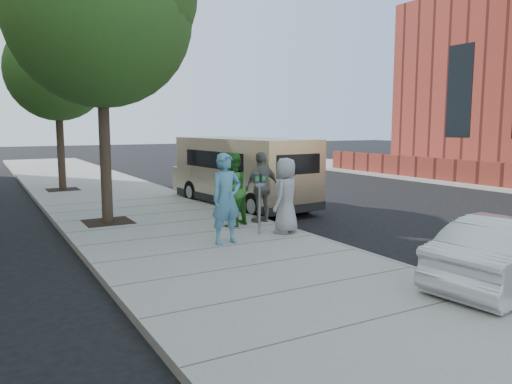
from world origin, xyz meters
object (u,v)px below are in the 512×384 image
at_px(tree_far, 58,66).
at_px(van, 242,171).
at_px(person_officer, 226,199).
at_px(tree_near, 101,7).
at_px(parking_meter, 259,190).
at_px(person_green_shirt, 232,189).
at_px(person_gray_shirt, 286,195).
at_px(person_striped_polo, 262,187).

height_order(tree_far, van, tree_far).
bearing_deg(person_officer, tree_near, 108.15).
xyz_separation_m(tree_near, parking_meter, (2.68, -3.20, -4.38)).
distance_m(tree_far, person_green_shirt, 10.69).
xyz_separation_m(parking_meter, person_gray_shirt, (0.61, -0.17, -0.14)).
xyz_separation_m(tree_far, person_green_shirt, (2.56, -9.65, -3.82)).
height_order(person_green_shirt, person_striped_polo, person_green_shirt).
distance_m(van, person_striped_polo, 3.39).
relative_size(parking_meter, person_officer, 0.73).
distance_m(person_green_shirt, person_striped_polo, 0.90).
distance_m(tree_near, person_striped_polo, 6.00).
bearing_deg(tree_near, person_gray_shirt, -45.76).
bearing_deg(tree_far, person_gray_shirt, -73.31).
xyz_separation_m(tree_near, person_officer, (1.61, -3.67, -4.43)).
bearing_deg(person_gray_shirt, van, -139.81).
height_order(parking_meter, person_striped_polo, person_striped_polo).
relative_size(parking_meter, person_striped_polo, 0.77).
bearing_deg(person_officer, parking_meter, 17.71).
height_order(tree_far, person_green_shirt, tree_far).
distance_m(tree_near, person_green_shirt, 5.55).
relative_size(person_gray_shirt, person_striped_polo, 0.96).
bearing_deg(person_gray_shirt, parking_meter, -50.58).
xyz_separation_m(tree_near, van, (4.54, 1.22, -4.36)).
bearing_deg(person_officer, person_striped_polo, 36.79).
xyz_separation_m(parking_meter, person_striped_polo, (0.77, 1.22, -0.10)).
bearing_deg(parking_meter, person_officer, -154.14).
distance_m(parking_meter, person_green_shirt, 1.16).
xyz_separation_m(person_gray_shirt, person_striped_polo, (0.16, 1.40, 0.04)).
relative_size(tree_near, parking_meter, 5.36).
bearing_deg(person_striped_polo, parking_meter, 46.65).
bearing_deg(person_green_shirt, person_gray_shirt, 90.79).
xyz_separation_m(person_officer, person_gray_shirt, (1.68, 0.29, -0.08)).
xyz_separation_m(person_green_shirt, person_gray_shirt, (0.74, -1.33, -0.04)).
relative_size(person_officer, person_striped_polo, 1.05).
bearing_deg(parking_meter, tree_far, 106.53).
distance_m(tree_near, parking_meter, 6.05).
height_order(person_officer, person_gray_shirt, person_officer).
bearing_deg(person_green_shirt, person_officer, 31.42).
bearing_deg(van, person_gray_shirt, -110.97).
relative_size(parking_meter, person_gray_shirt, 0.80).
distance_m(person_officer, person_gray_shirt, 1.71).
bearing_deg(tree_far, van, -54.54).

